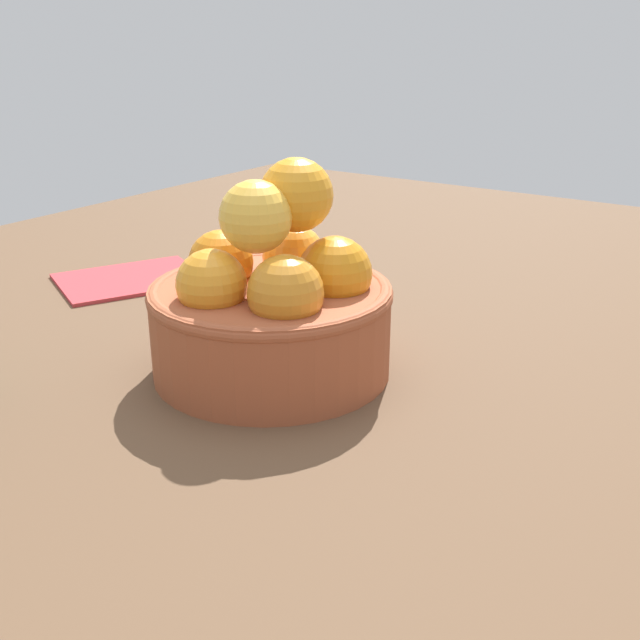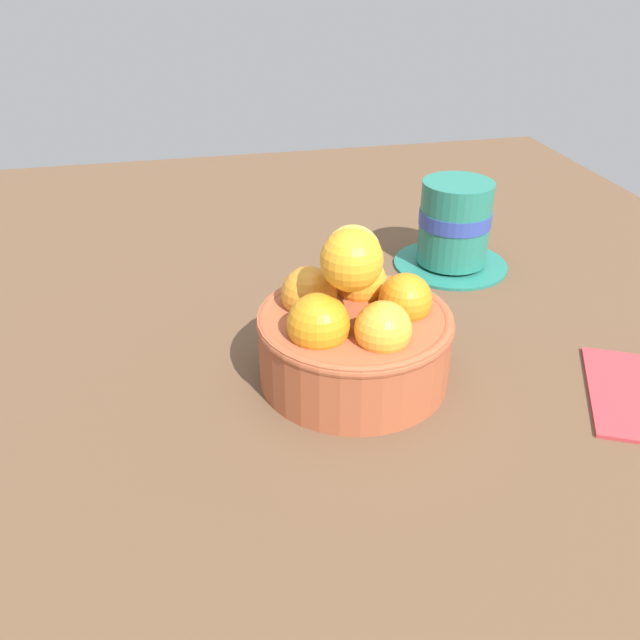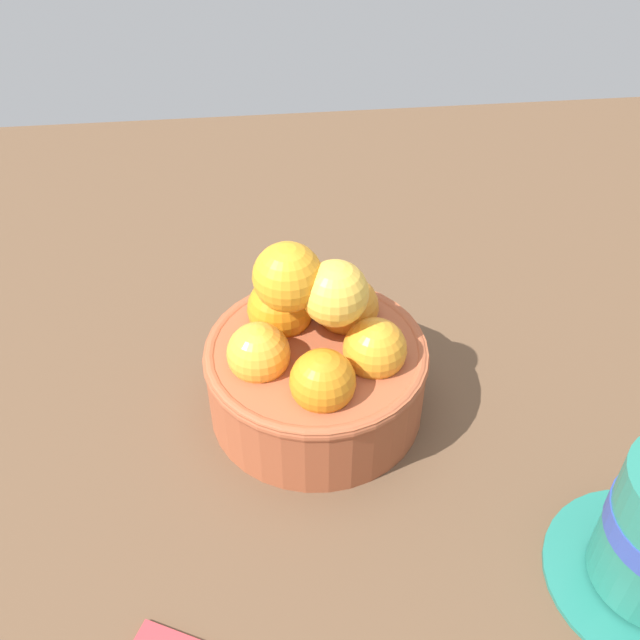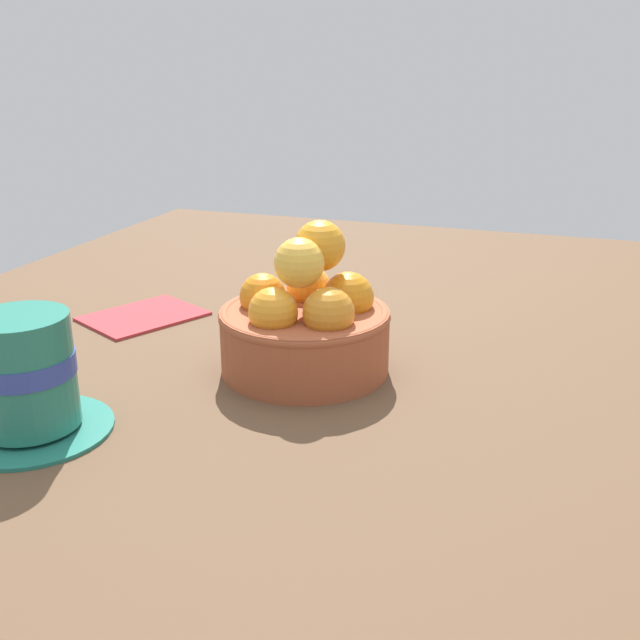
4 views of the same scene
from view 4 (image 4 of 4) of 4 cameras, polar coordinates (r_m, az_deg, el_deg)
name	(u,v)px [view 4 (image 4 of 4)]	position (r cm, az deg, el deg)	size (l,w,h in cm)	color
ground_plane	(305,392)	(66.51, -1.15, -5.53)	(122.96, 94.11, 4.29)	brown
terracotta_bowl	(306,323)	(64.02, -1.11, -0.24)	(14.80, 14.80, 13.08)	#9E4C2D
coffee_cup	(26,379)	(57.49, -21.62, -4.19)	(11.68, 11.68, 9.01)	#216F60
folded_napkin	(143,315)	(80.67, -13.39, 0.39)	(11.49, 8.77, 0.60)	#B23338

